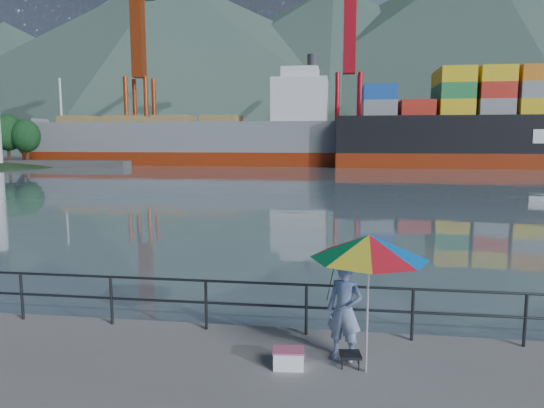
{
  "coord_description": "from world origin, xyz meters",
  "views": [
    {
      "loc": [
        3.59,
        -7.35,
        3.74
      ],
      "look_at": [
        1.73,
        6.0,
        2.0
      ],
      "focal_mm": 32.0,
      "sensor_mm": 36.0,
      "label": 1
    }
  ],
  "objects_px": {
    "fisherman": "(344,311)",
    "cooler_bag": "(288,359)",
    "beach_umbrella": "(369,247)",
    "bulk_carrier": "(205,140)"
  },
  "relations": [
    {
      "from": "fisherman",
      "to": "cooler_bag",
      "type": "bearing_deg",
      "value": -131.2
    },
    {
      "from": "fisherman",
      "to": "beach_umbrella",
      "type": "xyz_separation_m",
      "value": [
        0.36,
        -0.47,
        1.23
      ]
    },
    {
      "from": "beach_umbrella",
      "to": "bulk_carrier",
      "type": "xyz_separation_m",
      "value": [
        -23.77,
        74.69,
        1.94
      ]
    },
    {
      "from": "cooler_bag",
      "to": "bulk_carrier",
      "type": "xyz_separation_m",
      "value": [
        -22.5,
        74.7,
        3.89
      ]
    },
    {
      "from": "fisherman",
      "to": "cooler_bag",
      "type": "relative_size",
      "value": 3.43
    },
    {
      "from": "beach_umbrella",
      "to": "fisherman",
      "type": "bearing_deg",
      "value": 127.27
    },
    {
      "from": "fisherman",
      "to": "cooler_bag",
      "type": "height_order",
      "value": "fisherman"
    },
    {
      "from": "cooler_bag",
      "to": "bulk_carrier",
      "type": "distance_m",
      "value": 78.11
    },
    {
      "from": "fisherman",
      "to": "beach_umbrella",
      "type": "relative_size",
      "value": 0.75
    },
    {
      "from": "beach_umbrella",
      "to": "cooler_bag",
      "type": "distance_m",
      "value": 2.32
    }
  ]
}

